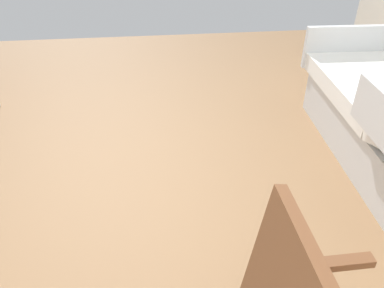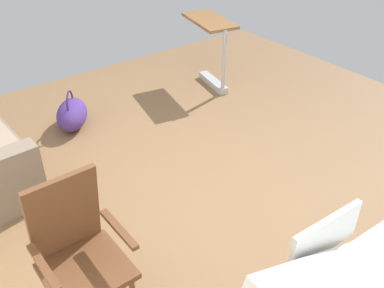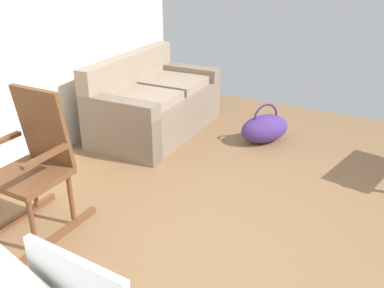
{
  "view_description": "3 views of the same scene",
  "coord_description": "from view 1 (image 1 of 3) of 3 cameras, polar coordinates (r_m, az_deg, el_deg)",
  "views": [
    {
      "loc": [
        0.01,
        2.05,
        1.7
      ],
      "look_at": [
        -0.16,
        0.5,
        0.65
      ],
      "focal_mm": 35.99,
      "sensor_mm": 36.0,
      "label": 1
    },
    {
      "loc": [
        -2.21,
        2.05,
        2.49
      ],
      "look_at": [
        0.0,
        0.36,
        0.65
      ],
      "focal_mm": 40.27,
      "sensor_mm": 36.0,
      "label": 2
    },
    {
      "loc": [
        -2.21,
        -0.78,
        1.9
      ],
      "look_at": [
        0.27,
        0.61,
        0.6
      ],
      "focal_mm": 40.1,
      "sensor_mm": 36.0,
      "label": 3
    }
  ],
  "objects": [
    {
      "name": "ground_plane",
      "position": [
        2.66,
        -4.72,
        -5.87
      ],
      "size": [
        6.27,
        6.27,
        0.0
      ],
      "primitive_type": "plane",
      "color": "olive"
    }
  ]
}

